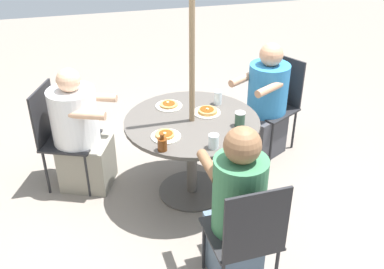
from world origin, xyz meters
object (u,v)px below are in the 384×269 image
at_px(patio_table, 192,134).
at_px(diner_south, 236,212).
at_px(pancake_plate_a, 169,105).
at_px(pancake_plate_c, 166,135).
at_px(drinking_glass_a, 214,141).
at_px(syrup_bottle, 162,144).
at_px(patio_chair_east, 59,132).
at_px(drinking_glass_b, 218,98).
at_px(patio_chair_north, 276,99).
at_px(pancake_plate_b, 207,111).
at_px(diner_east, 80,136).
at_px(diner_north, 265,106).
at_px(patio_chair_south, 247,234).
at_px(coffee_cup, 240,119).

xyz_separation_m(patio_table, diner_south, (-0.97, -0.06, -0.04)).
relative_size(pancake_plate_a, pancake_plate_c, 1.00).
height_order(patio_table, drinking_glass_a, drinking_glass_a).
xyz_separation_m(pancake_plate_c, syrup_bottle, (-0.17, 0.06, 0.04)).
bearing_deg(patio_chair_east, pancake_plate_c, 73.70).
bearing_deg(drinking_glass_b, patio_chair_north, -64.50).
height_order(pancake_plate_a, pancake_plate_b, pancake_plate_b).
bearing_deg(diner_east, diner_north, 115.73).
height_order(patio_chair_south, drinking_glass_b, patio_chair_south).
distance_m(patio_chair_north, drinking_glass_a, 1.40).
distance_m(patio_chair_north, coffee_cup, 1.02).
xyz_separation_m(diner_east, pancake_plate_a, (-0.07, -0.77, 0.24)).
xyz_separation_m(patio_chair_south, coffee_cup, (0.97, -0.28, 0.26)).
relative_size(pancake_plate_c, drinking_glass_a, 2.15).
xyz_separation_m(patio_chair_east, diner_east, (-0.07, -0.17, -0.03)).
height_order(patio_chair_south, pancake_plate_b, patio_chair_south).
bearing_deg(drinking_glass_b, coffee_cup, -172.28).
xyz_separation_m(patio_chair_east, coffee_cup, (-0.60, -1.41, 0.26)).
relative_size(diner_north, diner_south, 0.95).
height_order(pancake_plate_c, drinking_glass_a, drinking_glass_a).
bearing_deg(patio_chair_east, patio_chair_south, 57.40).
xyz_separation_m(patio_chair_south, drinking_glass_a, (0.71, 0.01, 0.25)).
bearing_deg(patio_chair_east, pancake_plate_a, 103.16).
bearing_deg(diner_east, drinking_glass_b, 105.74).
bearing_deg(diner_east, diner_south, 57.31).
relative_size(diner_east, coffee_cup, 9.45).
distance_m(syrup_bottle, drinking_glass_b, 0.86).
height_order(pancake_plate_b, syrup_bottle, syrup_bottle).
distance_m(pancake_plate_b, syrup_bottle, 0.66).
height_order(diner_north, diner_east, diner_north).
bearing_deg(syrup_bottle, patio_chair_north, -53.92).
xyz_separation_m(patio_table, coffee_cup, (-0.17, -0.34, 0.19)).
distance_m(patio_table, patio_chair_south, 1.15).
bearing_deg(pancake_plate_c, pancake_plate_b, -54.09).
xyz_separation_m(diner_south, drinking_glass_b, (1.20, -0.23, 0.23)).
distance_m(diner_north, drinking_glass_b, 0.66).
xyz_separation_m(patio_chair_east, syrup_bottle, (-0.80, -0.75, 0.25)).
bearing_deg(drinking_glass_a, diner_south, -179.59).
relative_size(diner_north, drinking_glass_b, 9.67).
distance_m(patio_chair_north, diner_south, 1.81).
xyz_separation_m(patio_table, patio_chair_east, (0.42, 1.07, -0.07)).
relative_size(pancake_plate_a, syrup_bottle, 1.71).
distance_m(patio_chair_east, coffee_cup, 1.55).
distance_m(pancake_plate_b, drinking_glass_b, 0.20).
bearing_deg(pancake_plate_b, diner_north, -60.13).
relative_size(patio_chair_south, pancake_plate_b, 4.07).
distance_m(pancake_plate_a, coffee_cup, 0.66).
height_order(patio_chair_north, pancake_plate_a, patio_chair_north).
xyz_separation_m(patio_chair_east, drinking_glass_a, (-0.86, -1.12, 0.25)).
distance_m(diner_east, diner_south, 1.63).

